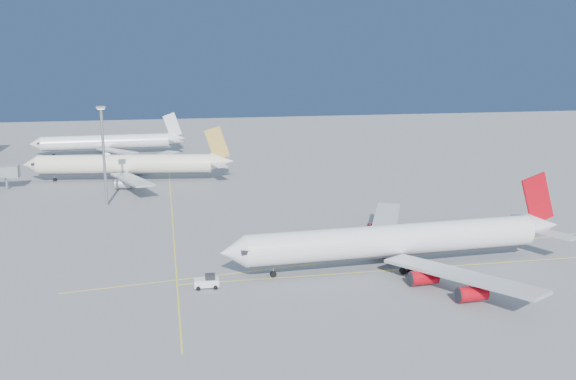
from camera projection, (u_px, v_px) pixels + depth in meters
The scene contains 7 objects.
ground at pixel (373, 247), 131.11m from camera, with size 500.00×500.00×0.00m, color slate.
taxiway_lines at pixel (297, 242), 134.43m from camera, with size 118.86×140.00×0.02m.
airliner_virgin at pixel (401, 240), 118.65m from camera, with size 67.10×60.22×16.55m.
airliner_etihad at pixel (130, 164), 195.02m from camera, with size 63.78×58.41×16.66m.
airliner_third at pixel (109, 142), 243.57m from camera, with size 57.36×52.93×15.40m.
pushback_tug at pixel (207, 282), 108.70m from camera, with size 4.20×2.64×2.33m.
light_mast at pixel (103, 148), 162.00m from camera, with size 2.21×2.21×25.54m.
Camera 1 is at (-41.18, -119.74, 39.98)m, focal length 40.00 mm.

